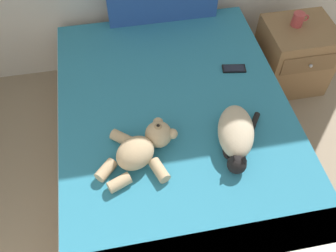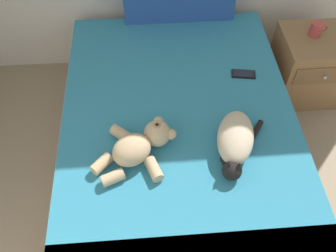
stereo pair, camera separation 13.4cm
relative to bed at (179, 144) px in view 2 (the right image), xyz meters
The scene contains 6 objects.
bed is the anchor object (origin of this frame).
cat 0.47m from the bed, 40.22° to the right, with size 0.33×0.42×0.15m.
teddy_bear 0.44m from the bed, 137.05° to the right, with size 0.45×0.38×0.15m.
cell_phone 0.60m from the bed, 36.90° to the left, with size 0.16×0.09×0.01m.
nightstand 1.18m from the bed, 30.84° to the left, with size 0.48×0.46×0.51m.
mug 1.22m from the bed, 33.30° to the left, with size 0.12×0.08×0.09m.
Camera 2 is at (1.35, 1.55, 2.11)m, focal length 39.24 mm.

